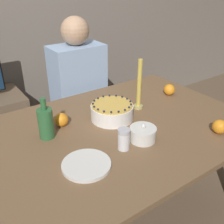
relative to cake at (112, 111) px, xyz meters
name	(u,v)px	position (x,y,z in m)	size (l,w,h in m)	color
ground_plane	(120,216)	(0.00, -0.10, -0.78)	(12.00, 12.00, 0.00)	brown
dining_table	(121,140)	(0.00, -0.10, -0.15)	(1.46, 1.05, 0.74)	brown
cake	(112,111)	(0.00, 0.00, 0.00)	(0.25, 0.25, 0.11)	white
sugar_bowl	(142,134)	(0.00, -0.27, -0.01)	(0.14, 0.14, 0.10)	silver
sugar_shaker	(124,139)	(-0.12, -0.28, 0.01)	(0.06, 0.06, 0.11)	white
plate_stack	(86,165)	(-0.34, -0.29, -0.04)	(0.22, 0.22, 0.02)	silver
candle	(139,89)	(0.22, 0.02, 0.08)	(0.06, 0.06, 0.32)	tan
bottle	(46,123)	(-0.39, 0.03, 0.04)	(0.08, 0.08, 0.22)	#2D6638
orange_fruit_0	(169,90)	(0.53, 0.05, -0.01)	(0.08, 0.08, 0.08)	orange
orange_fruit_1	(61,120)	(-0.28, 0.09, -0.01)	(0.08, 0.08, 0.08)	orange
orange_fruit_2	(220,127)	(0.38, -0.45, -0.01)	(0.08, 0.08, 0.08)	orange
person_man_blue_shirt	(80,105)	(0.11, 0.63, -0.25)	(0.40, 0.34, 1.24)	#473D33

